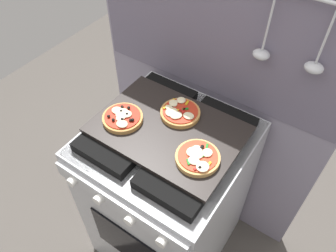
# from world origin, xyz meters

# --- Properties ---
(ground_plane) EXTENTS (4.00, 4.00, 0.00)m
(ground_plane) POSITION_xyz_m (0.00, 0.00, 0.00)
(ground_plane) COLOR #4C4742
(kitchen_backsplash) EXTENTS (1.10, 0.09, 1.55)m
(kitchen_backsplash) POSITION_xyz_m (0.00, 0.33, 0.79)
(kitchen_backsplash) COLOR gray
(kitchen_backsplash) RESTS_ON ground_plane
(stove) EXTENTS (0.60, 0.64, 0.90)m
(stove) POSITION_xyz_m (-0.00, -0.00, 0.45)
(stove) COLOR #B7BABF
(stove) RESTS_ON ground_plane
(baking_tray) EXTENTS (0.54, 0.38, 0.02)m
(baking_tray) POSITION_xyz_m (0.00, 0.00, 0.91)
(baking_tray) COLOR black
(baking_tray) RESTS_ON stove
(pizza_left) EXTENTS (0.15, 0.15, 0.03)m
(pizza_left) POSITION_xyz_m (-0.17, -0.06, 0.93)
(pizza_left) COLOR #C18947
(pizza_left) RESTS_ON baking_tray
(pizza_right) EXTENTS (0.15, 0.15, 0.03)m
(pizza_right) POSITION_xyz_m (0.17, -0.06, 0.93)
(pizza_right) COLOR tan
(pizza_right) RESTS_ON baking_tray
(pizza_center) EXTENTS (0.15, 0.15, 0.03)m
(pizza_center) POSITION_xyz_m (-0.01, 0.08, 0.93)
(pizza_center) COLOR #C18947
(pizza_center) RESTS_ON baking_tray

